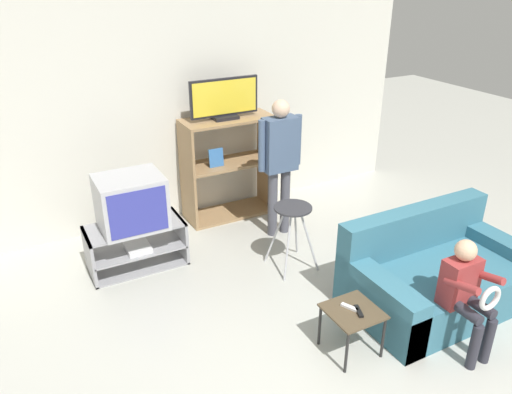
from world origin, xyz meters
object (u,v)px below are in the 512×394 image
Objects in this scene: remote_control_white at (350,307)px; couch at (436,276)px; person_standing_adult at (280,156)px; person_seated_child at (467,290)px; tv_stand at (136,246)px; media_shelf at (229,167)px; snack_table at (353,316)px; television_flat at (224,100)px; remote_control_black at (359,311)px; folding_stool at (293,217)px; television_main at (131,202)px.

couch reaches higher than remote_control_white.
person_seated_child is (0.32, -2.37, -0.39)m from person_standing_adult.
remote_control_white is 1.14m from couch.
media_shelf is (1.37, 0.65, 0.40)m from tv_stand.
person_seated_child is (0.80, -0.38, 0.22)m from snack_table.
person_standing_adult reaches higher than tv_stand.
person_standing_adult is at bearing -64.55° from television_flat.
remote_control_black is (1.20, -2.11, 0.18)m from tv_stand.
remote_control_black is 1.12m from couch.
television_flat reaches higher than tv_stand.
media_shelf reaches higher than remote_control_white.
snack_table is (-0.15, -2.70, -1.13)m from television_flat.
television_flat reaches higher than remote_control_black.
remote_control_black is at bearing 156.48° from person_seated_child.
television_flat is 1.66m from folding_stool.
television_flat is at bearing 93.88° from folding_stool.
television_flat is 2.05× the size of snack_table.
television_main is 0.92× the size of folding_stool.
remote_control_black is at bearing -59.99° from television_main.
media_shelf reaches higher than television_main.
person_standing_adult reaches higher than remote_control_white.
remote_control_black is 0.09× the size of person_standing_adult.
remote_control_black is at bearing -93.36° from media_shelf.
snack_table is at bearing 140.28° from remote_control_black.
tv_stand is at bearing 139.55° from remote_control_black.
tv_stand is 2.97m from couch.
snack_table is 0.91m from person_seated_child.
media_shelf is at bearing 86.11° from snack_table.
television_flat is at bearing -160.68° from media_shelf.
television_flat reaches higher than couch.
remote_control_white is 2.10m from person_standing_adult.
remote_control_white is at bearing -172.44° from couch.
person_standing_adult is (1.67, -0.06, 0.22)m from television_main.
couch is 0.71m from person_seated_child.
television_main is at bearing 177.89° from person_standing_adult.
media_shelf is 1.28× the size of person_seated_child.
couch is (1.12, 0.15, -0.14)m from remote_control_white.
tv_stand is at bearing -154.70° from media_shelf.
folding_stool reaches higher than snack_table.
tv_stand is 1.41× the size of folding_stool.
media_shelf reaches higher than remote_control_black.
couch is at bearing 31.31° from remote_control_black.
media_shelf is at bearing 60.72° from remote_control_white.
television_main is 4.45× the size of remote_control_white.
folding_stool is at bearing 53.78° from remote_control_white.
television_flat is 2.87m from remote_control_white.
folding_stool is 1.38m from remote_control_black.
person_seated_child is at bearing -78.72° from media_shelf.
folding_stool is (0.09, -1.39, -0.90)m from television_flat.
tv_stand reaches higher than remote_control_white.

